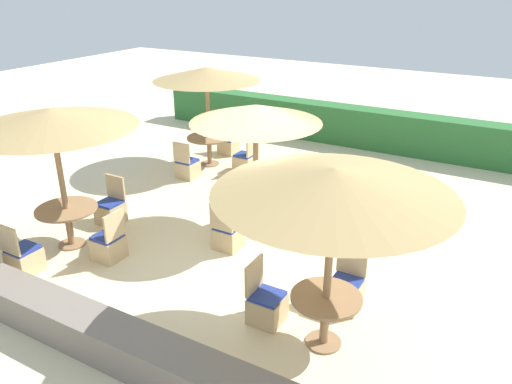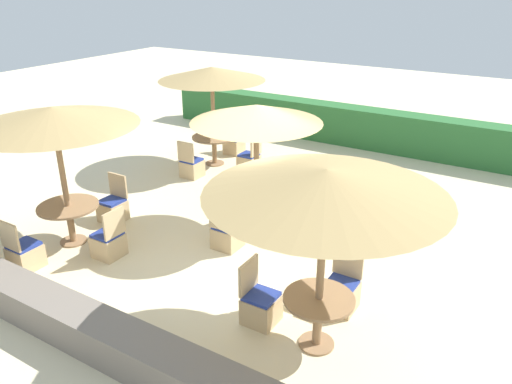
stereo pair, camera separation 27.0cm
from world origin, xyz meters
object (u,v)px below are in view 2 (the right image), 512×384
(round_table_center, at_px, (256,201))
(patio_chair_front_right_north, at_px, (341,292))
(parasol_center, at_px, (256,114))
(parasol_back_left, at_px, (212,74))
(round_table_back_left, at_px, (214,142))
(parasol_front_left, at_px, (53,117))
(round_table_front_left, at_px, (69,213))
(patio_chair_back_left_north, at_px, (234,144))
(parasol_front_right, at_px, (326,183))
(patio_chair_front_right_west, at_px, (260,305))
(patio_chair_front_left_east, at_px, (109,243))
(patio_chair_front_left_south, at_px, (24,254))
(round_table_front_right, at_px, (318,310))
(patio_chair_front_left_north, at_px, (113,208))
(patio_chair_center_north, at_px, (280,199))
(patio_chair_back_left_south, at_px, (191,167))
(patio_chair_back_left_east, at_px, (249,161))
(patio_chair_center_south, at_px, (227,234))

(round_table_center, bearing_deg, patio_chair_front_right_north, -32.85)
(parasol_center, distance_m, parasol_back_left, 3.74)
(round_table_back_left, bearing_deg, parasol_front_left, -87.71)
(round_table_front_left, bearing_deg, patio_chair_back_left_north, 92.21)
(parasol_front_right, height_order, parasol_back_left, parasol_front_right)
(patio_chair_front_right_west, height_order, patio_chair_front_left_east, same)
(round_table_front_left, xyz_separation_m, patio_chair_front_left_south, (0.04, -1.01, -0.32))
(patio_chair_front_right_west, bearing_deg, round_table_front_right, 87.66)
(patio_chair_front_left_south, xyz_separation_m, patio_chair_front_left_north, (-0.06, 2.05, 0.00))
(patio_chair_center_north, xyz_separation_m, parasol_back_left, (-2.81, 1.62, 2.06))
(parasol_back_left, height_order, round_table_back_left, parasol_back_left)
(patio_chair_front_left_east, relative_size, patio_chair_back_left_south, 1.00)
(patio_chair_front_right_north, relative_size, patio_chair_front_left_east, 1.00)
(patio_chair_front_right_north, bearing_deg, patio_chair_front_left_east, 10.07)
(round_table_front_right, height_order, patio_chair_back_left_south, patio_chair_back_left_south)
(round_table_front_right, bearing_deg, patio_chair_front_left_south, -170.91)
(round_table_front_left, distance_m, patio_chair_front_left_east, 1.02)
(round_table_center, distance_m, round_table_front_right, 3.47)
(parasol_front_left, bearing_deg, parasol_back_left, 92.29)
(parasol_center, bearing_deg, round_table_center, 63.43)
(parasol_front_right, xyz_separation_m, parasol_front_left, (-5.03, 0.21, 0.03))
(round_table_front_left, distance_m, parasol_back_left, 5.06)
(round_table_front_left, xyz_separation_m, patio_chair_back_left_east, (0.86, 4.78, -0.32))
(parasol_front_left, bearing_deg, round_table_back_left, 92.29)
(parasol_back_left, bearing_deg, patio_chair_front_left_east, -76.38)
(parasol_center, height_order, round_table_center, parasol_center)
(round_table_front_right, height_order, patio_chair_front_left_south, patio_chair_front_left_south)
(parasol_center, bearing_deg, patio_chair_front_left_south, -127.99)
(patio_chair_front_left_north, height_order, parasol_back_left, parasol_back_left)
(parasol_front_right, bearing_deg, patio_chair_front_right_north, 92.55)
(patio_chair_center_south, relative_size, round_table_front_left, 0.86)
(parasol_center, xyz_separation_m, patio_chair_back_left_north, (-2.81, 3.47, -2.00))
(parasol_front_left, height_order, patio_chair_front_left_east, parasol_front_left)
(round_table_front_right, xyz_separation_m, parasol_back_left, (-5.22, 4.96, 1.77))
(round_table_center, distance_m, patio_chair_back_left_east, 3.08)
(parasol_front_right, relative_size, patio_chair_back_left_east, 3.13)
(parasol_back_left, xyz_separation_m, patio_chair_back_left_east, (1.05, 0.03, -2.06))
(patio_chair_center_north, distance_m, patio_chair_back_left_south, 2.83)
(parasol_back_left, bearing_deg, patio_chair_back_left_south, -87.27)
(parasol_front_left, height_order, patio_chair_back_left_north, parasol_front_left)
(parasol_center, xyz_separation_m, parasol_front_left, (-2.59, -2.26, 0.11))
(round_table_center, relative_size, patio_chair_front_right_north, 0.97)
(patio_chair_center_south, height_order, patio_chair_front_right_north, same)
(parasol_center, xyz_separation_m, round_table_back_left, (-2.78, 2.49, -1.67))
(patio_chair_back_left_north, bearing_deg, patio_chair_front_right_west, 126.40)
(round_table_center, xyz_separation_m, patio_chair_front_left_south, (-2.55, -3.27, -0.29))
(patio_chair_back_left_south, bearing_deg, patio_chair_front_left_south, -87.81)
(parasol_center, bearing_deg, patio_chair_front_left_east, -125.79)
(parasol_center, bearing_deg, round_table_back_left, 138.15)
(parasol_center, height_order, patio_chair_center_south, parasol_center)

